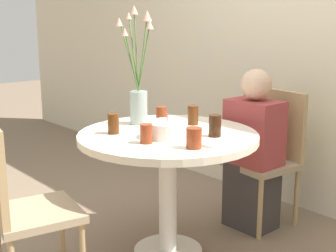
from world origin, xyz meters
The scene contains 14 objects.
wall_back centered at (0.00, 1.23, 1.30)m, with size 8.00×0.05×2.60m.
dining_table centered at (0.00, 0.00, 0.61)m, with size 1.02×1.02×0.74m.
chair_left_flank centered at (0.10, 0.83, 0.51)m, with size 0.44×0.44×0.90m.
chair_right_flank centered at (-0.16, -0.82, 0.51)m, with size 0.47×0.47×0.90m.
birthday_cake centered at (0.07, -0.07, 0.79)m, with size 0.22×0.22×0.13m.
flower_vase centered at (-0.30, 0.03, 0.98)m, with size 0.25×0.28×0.71m.
side_plate centered at (0.35, 0.03, 0.75)m, with size 0.17×0.17×0.01m.
drink_glass_0 centered at (-0.13, 0.06, 0.81)m, with size 0.06×0.06×0.12m.
drink_glass_1 centered at (-0.06, 0.26, 0.80)m, with size 0.07×0.07×0.12m.
drink_glass_2 centered at (-0.19, -0.24, 0.80)m, with size 0.06×0.06×0.11m.
drink_glass_3 centered at (0.32, -0.11, 0.80)m, with size 0.08×0.08×0.10m.
drink_glass_4 centered at (0.23, 0.14, 0.80)m, with size 0.07×0.07×0.12m.
drink_glass_5 centered at (0.09, -0.23, 0.79)m, with size 0.06×0.06×0.10m.
person_boy centered at (0.08, 0.67, 0.50)m, with size 0.34×0.24×1.06m.
Camera 1 is at (1.92, -1.69, 1.37)m, focal length 50.00 mm.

